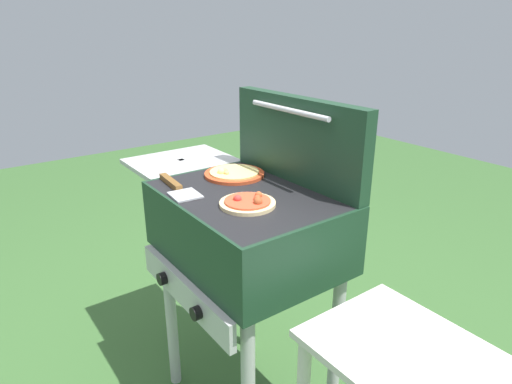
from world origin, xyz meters
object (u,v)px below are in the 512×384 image
at_px(grill, 244,231).
at_px(pizza_pepperoni, 248,202).
at_px(pizza_cheese, 234,174).
at_px(spatula, 176,187).

bearing_deg(grill, pizza_pepperoni, -28.00).
height_order(pizza_pepperoni, pizza_cheese, same).
xyz_separation_m(grill, pizza_cheese, (-0.16, 0.07, 0.15)).
bearing_deg(pizza_pepperoni, pizza_cheese, 155.28).
height_order(grill, pizza_pepperoni, pizza_pepperoni).
distance_m(grill, pizza_pepperoni, 0.19).
height_order(pizza_pepperoni, spatula, pizza_pepperoni).
distance_m(grill, pizza_cheese, 0.23).
height_order(grill, pizza_cheese, pizza_cheese).
distance_m(grill, spatula, 0.28).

